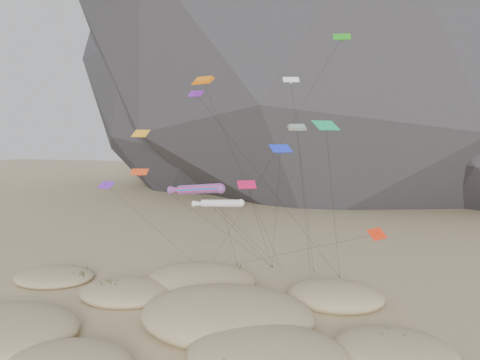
{
  "coord_description": "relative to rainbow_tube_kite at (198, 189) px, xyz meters",
  "views": [
    {
      "loc": [
        17.86,
        -38.64,
        18.82
      ],
      "look_at": [
        1.84,
        12.0,
        13.61
      ],
      "focal_mm": 35.0,
      "sensor_mm": 36.0,
      "label": 1
    }
  ],
  "objects": [
    {
      "name": "ground",
      "position": [
        2.03,
        -8.68,
        -12.79
      ],
      "size": [
        500.0,
        500.0,
        0.0
      ],
      "primitive_type": "plane",
      "color": "#CCB789",
      "rests_on": "ground"
    },
    {
      "name": "dunes",
      "position": [
        0.82,
        -5.32,
        -12.08
      ],
      "size": [
        52.3,
        33.86,
        4.1
      ],
      "color": "#CCB789",
      "rests_on": "ground"
    },
    {
      "name": "dune_grass",
      "position": [
        0.7,
        -5.63,
        -11.95
      ],
      "size": [
        42.11,
        30.25,
        1.56
      ],
      "color": "black",
      "rests_on": "ground"
    },
    {
      "name": "kite_stakes",
      "position": [
        3.6,
        15.16,
        -12.64
      ],
      "size": [
        20.63,
        3.04,
        0.3
      ],
      "color": "#3F2D1E",
      "rests_on": "ground"
    },
    {
      "name": "rainbow_tube_kite",
      "position": [
        0.0,
        0.0,
        0.0
      ],
      "size": [
        10.29,
        16.47,
        13.64
      ],
      "color": "#FF1A44",
      "rests_on": "ground"
    },
    {
      "name": "white_tube_kite",
      "position": [
        1.99,
        1.43,
        -1.69
      ],
      "size": [
        6.66,
        12.65,
        11.77
      ],
      "color": "white",
      "rests_on": "ground"
    },
    {
      "name": "orange_parafoil",
      "position": [
        -0.62,
        3.68,
        11.92
      ],
      "size": [
        7.64,
        14.74,
        25.51
      ],
      "color": "orange",
      "rests_on": "ground"
    },
    {
      "name": "multi_parafoil",
      "position": [
        9.8,
        6.54,
        6.56
      ],
      "size": [
        2.31,
        8.98,
        20.02
      ],
      "color": "#E75618",
      "rests_on": "ground"
    },
    {
      "name": "delta_kites",
      "position": [
        5.01,
        3.01,
        4.45
      ],
      "size": [
        33.88,
        19.02,
        29.98
      ],
      "color": "orange",
      "rests_on": "ground"
    }
  ]
}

